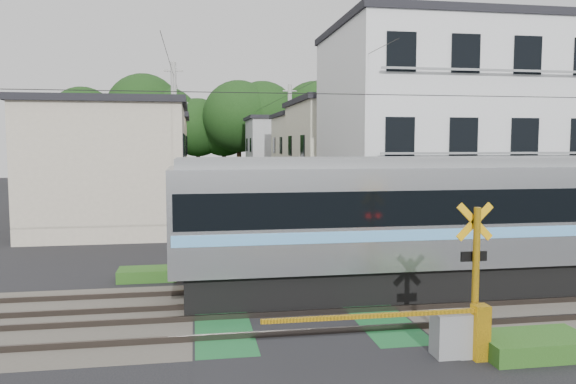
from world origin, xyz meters
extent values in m
plane|color=black|center=(0.00, 0.00, 0.00)|extent=(120.00, 120.00, 0.00)
cube|color=#47423A|center=(0.00, 0.00, 0.00)|extent=(120.00, 6.00, 0.00)
cube|color=black|center=(0.00, 0.00, 0.01)|extent=(5.20, 120.00, 0.00)
cube|color=#145126|center=(-1.90, 0.00, 0.01)|extent=(1.30, 6.00, 0.00)
cube|color=#145126|center=(1.90, 0.00, 0.01)|extent=(1.30, 6.00, 0.00)
cube|color=#3F3833|center=(0.00, -1.90, 0.07)|extent=(120.00, 0.08, 0.14)
cube|color=#3F3833|center=(0.00, -0.50, 0.07)|extent=(120.00, 0.08, 0.14)
cube|color=#3F3833|center=(0.00, 0.50, 0.07)|extent=(120.00, 0.08, 0.14)
cube|color=#3F3833|center=(0.00, 1.90, 0.07)|extent=(120.00, 0.08, 0.14)
cube|color=black|center=(6.12, 1.20, 0.47)|extent=(17.86, 2.46, 0.93)
cube|color=black|center=(-0.39, 1.20, 0.31)|extent=(2.48, 2.27, 0.62)
cube|color=#AEB3B8|center=(6.12, 1.20, 2.27)|extent=(18.61, 2.89, 2.69)
cube|color=black|center=(6.12, 1.20, 2.60)|extent=(18.31, 2.93, 0.91)
cube|color=#61AFF3|center=(6.12, 1.20, 1.90)|extent=(18.42, 2.92, 0.29)
cube|color=slate|center=(6.12, 1.20, 3.74)|extent=(18.24, 2.37, 0.25)
cube|color=black|center=(-3.14, 1.20, 2.68)|extent=(0.10, 2.49, 1.61)
cylinder|color=#FEB40D|center=(3.00, -3.60, 1.50)|extent=(0.14, 0.14, 3.00)
cube|color=#FEB40D|center=(3.00, -3.50, 2.70)|extent=(0.77, 0.05, 0.77)
cube|color=#FEB40D|center=(3.00, -3.50, 2.70)|extent=(0.77, 0.05, 0.77)
cube|color=black|center=(3.00, -3.50, 2.00)|extent=(0.55, 0.05, 0.20)
sphere|color=#FF0C07|center=(2.84, -3.44, 2.00)|extent=(0.16, 0.16, 0.16)
sphere|color=#FF0C07|center=(3.16, -3.44, 2.00)|extent=(0.16, 0.16, 0.16)
cube|color=gray|center=(2.50, -3.60, 0.45)|extent=(0.70, 0.50, 0.90)
cube|color=#FEB40D|center=(3.00, -3.85, 0.55)|extent=(0.30, 0.30, 1.10)
cube|color=#FEB40D|center=(0.75, -3.85, 1.00)|extent=(4.20, 0.08, 0.08)
cylinder|color=#FEB40D|center=(-3.00, 3.60, 1.50)|extent=(0.14, 0.14, 3.00)
cube|color=#FEB40D|center=(-3.00, 3.50, 2.70)|extent=(0.77, 0.05, 0.77)
cube|color=#FEB40D|center=(-3.00, 3.50, 2.70)|extent=(0.77, 0.05, 0.77)
cube|color=black|center=(-3.00, 3.50, 2.00)|extent=(0.55, 0.05, 0.20)
sphere|color=#FF0C07|center=(-3.16, 3.44, 2.00)|extent=(0.16, 0.16, 0.16)
sphere|color=#FF0C07|center=(-2.84, 3.44, 2.00)|extent=(0.16, 0.16, 0.16)
cube|color=gray|center=(-2.50, 3.60, 0.45)|extent=(0.70, 0.50, 0.90)
cube|color=#FEB40D|center=(-3.00, 3.85, 0.55)|extent=(0.30, 0.30, 1.10)
cube|color=#FEB40D|center=(-0.75, 3.85, 1.00)|extent=(4.20, 0.08, 0.08)
cube|color=silver|center=(8.50, 9.50, 4.50)|extent=(10.00, 8.00, 9.00)
cube|color=black|center=(8.50, 9.50, 9.15)|extent=(10.20, 8.16, 0.30)
cube|color=black|center=(4.80, 5.47, 1.50)|extent=(1.10, 0.06, 1.40)
cube|color=black|center=(7.25, 5.47, 1.50)|extent=(1.10, 0.06, 1.40)
cube|color=black|center=(9.70, 5.47, 1.50)|extent=(1.10, 0.06, 1.40)
cube|color=gray|center=(8.50, 5.25, 0.90)|extent=(9.00, 0.06, 0.08)
cube|color=black|center=(4.80, 5.47, 4.50)|extent=(1.10, 0.06, 1.40)
cube|color=black|center=(7.25, 5.47, 4.50)|extent=(1.10, 0.06, 1.40)
cube|color=black|center=(9.70, 5.47, 4.50)|extent=(1.10, 0.06, 1.40)
cube|color=gray|center=(8.50, 5.25, 3.90)|extent=(9.00, 0.06, 0.08)
cube|color=black|center=(4.80, 5.47, 7.50)|extent=(1.10, 0.06, 1.40)
cube|color=black|center=(7.25, 5.47, 7.50)|extent=(1.10, 0.06, 1.40)
cube|color=black|center=(9.70, 5.47, 7.50)|extent=(1.10, 0.06, 1.40)
cube|color=gray|center=(8.50, 5.25, 6.90)|extent=(9.00, 0.06, 0.08)
cube|color=beige|center=(-6.50, 14.00, 3.00)|extent=(7.00, 7.00, 6.00)
cube|color=black|center=(-6.50, 14.00, 6.15)|extent=(7.35, 7.35, 0.30)
cube|color=black|center=(-2.97, 12.25, 1.30)|extent=(0.06, 1.00, 1.20)
cube|color=black|center=(-2.97, 15.75, 1.30)|extent=(0.06, 1.00, 1.20)
cube|color=black|center=(-2.97, 12.25, 4.10)|extent=(0.06, 1.00, 1.20)
cube|color=black|center=(-2.97, 15.75, 4.10)|extent=(0.06, 1.00, 1.20)
cube|color=beige|center=(6.80, 18.00, 3.25)|extent=(7.00, 8.00, 6.50)
cube|color=black|center=(6.80, 18.00, 6.65)|extent=(7.35, 8.40, 0.30)
cube|color=black|center=(3.27, 16.00, 1.30)|extent=(0.06, 1.00, 1.20)
cube|color=black|center=(3.27, 20.00, 1.30)|extent=(0.06, 1.00, 1.20)
cube|color=black|center=(3.27, 16.00, 4.10)|extent=(0.06, 1.00, 1.20)
cube|color=black|center=(3.27, 20.00, 4.10)|extent=(0.06, 1.00, 1.20)
cube|color=#C5B78B|center=(-7.00, 23.00, 2.90)|extent=(8.00, 7.00, 5.80)
cube|color=black|center=(-7.00, 23.00, 5.95)|extent=(8.40, 7.35, 0.30)
cube|color=black|center=(-2.97, 21.25, 1.30)|extent=(0.06, 1.00, 1.20)
cube|color=black|center=(-2.97, 24.75, 1.30)|extent=(0.06, 1.00, 1.20)
cube|color=black|center=(-2.97, 21.25, 4.10)|extent=(0.06, 1.00, 1.20)
cube|color=black|center=(-2.97, 24.75, 4.10)|extent=(0.06, 1.00, 1.20)
cube|color=beige|center=(7.20, 28.00, 3.10)|extent=(7.00, 7.00, 6.20)
cube|color=black|center=(7.20, 28.00, 6.35)|extent=(7.35, 7.35, 0.30)
cube|color=black|center=(3.67, 26.25, 1.30)|extent=(0.06, 1.00, 1.20)
cube|color=black|center=(3.67, 29.75, 1.30)|extent=(0.06, 1.00, 1.20)
cube|color=black|center=(3.67, 26.25, 4.10)|extent=(0.06, 1.00, 1.20)
cube|color=black|center=(3.67, 29.75, 4.10)|extent=(0.06, 1.00, 1.20)
cube|color=#A6A8AB|center=(-6.80, 33.00, 3.00)|extent=(7.00, 8.00, 6.00)
cube|color=black|center=(-6.80, 33.00, 6.15)|extent=(7.35, 8.40, 0.30)
cube|color=black|center=(-3.27, 31.00, 1.30)|extent=(0.06, 1.00, 1.20)
cube|color=black|center=(-3.27, 35.00, 1.30)|extent=(0.06, 1.00, 1.20)
cube|color=black|center=(-3.27, 31.00, 4.10)|extent=(0.06, 1.00, 1.20)
cube|color=black|center=(-3.27, 35.00, 4.10)|extent=(0.06, 1.00, 1.20)
cube|color=#A6A8AB|center=(6.50, 38.00, 3.20)|extent=(8.00, 7.00, 6.40)
cube|color=black|center=(6.50, 38.00, 6.55)|extent=(8.40, 7.35, 0.30)
cube|color=black|center=(2.47, 36.25, 1.30)|extent=(0.06, 1.00, 1.20)
cube|color=black|center=(2.47, 39.75, 1.30)|extent=(0.06, 1.00, 1.20)
cube|color=black|center=(2.47, 36.25, 4.10)|extent=(0.06, 1.00, 1.20)
cube|color=black|center=(2.47, 39.75, 4.10)|extent=(0.06, 1.00, 1.20)
cube|color=#183913|center=(0.00, 50.00, 1.00)|extent=(40.00, 10.00, 2.00)
cylinder|color=#332114|center=(-14.39, 50.33, 2.59)|extent=(0.50, 0.50, 5.18)
sphere|color=#183913|center=(-14.39, 50.33, 6.73)|extent=(7.25, 7.25, 7.25)
cylinder|color=#332114|center=(-11.31, 45.37, 2.24)|extent=(0.50, 0.50, 4.47)
sphere|color=#183913|center=(-11.31, 45.37, 5.81)|extent=(6.26, 6.26, 6.26)
cylinder|color=#332114|center=(-7.95, 50.41, 2.97)|extent=(0.50, 0.50, 5.95)
sphere|color=#183913|center=(-7.95, 50.41, 7.73)|extent=(8.33, 8.33, 8.33)
cylinder|color=#332114|center=(-5.46, 49.88, 2.60)|extent=(0.50, 0.50, 5.20)
sphere|color=#183913|center=(-5.46, 49.88, 6.76)|extent=(7.28, 7.28, 7.28)
cylinder|color=#332114|center=(-2.08, 49.45, 2.30)|extent=(0.50, 0.50, 4.61)
sphere|color=#183913|center=(-2.08, 49.45, 5.99)|extent=(6.45, 6.45, 6.45)
cylinder|color=#332114|center=(0.77, 49.01, 2.33)|extent=(0.50, 0.50, 4.66)
sphere|color=#183913|center=(0.77, 49.01, 6.06)|extent=(6.53, 6.53, 6.53)
cylinder|color=#332114|center=(2.24, 46.35, 2.73)|extent=(0.50, 0.50, 5.46)
sphere|color=#183913|center=(2.24, 46.35, 7.09)|extent=(7.64, 7.64, 7.64)
cylinder|color=#332114|center=(4.84, 46.95, 2.73)|extent=(0.50, 0.50, 5.47)
sphere|color=#183913|center=(4.84, 46.95, 7.11)|extent=(7.66, 7.66, 7.66)
cylinder|color=#332114|center=(8.17, 48.80, 2.29)|extent=(0.50, 0.50, 4.59)
sphere|color=#183913|center=(8.17, 48.80, 5.97)|extent=(6.42, 6.42, 6.42)
cylinder|color=#332114|center=(10.88, 48.03, 2.79)|extent=(0.50, 0.50, 5.58)
sphere|color=#183913|center=(10.88, 48.03, 7.25)|extent=(7.81, 7.81, 7.81)
cylinder|color=#332114|center=(14.27, 50.89, 2.30)|extent=(0.50, 0.50, 4.60)
sphere|color=#183913|center=(14.27, 50.89, 5.97)|extent=(6.43, 6.43, 6.43)
cube|color=black|center=(6.00, 1.20, 5.60)|extent=(60.00, 0.02, 0.02)
cylinder|color=#A5A5A0|center=(-3.40, 13.00, 4.00)|extent=(0.26, 0.26, 8.00)
cube|color=#A5A5A0|center=(-3.40, 13.00, 7.60)|extent=(0.90, 0.08, 0.08)
cylinder|color=#A5A5A0|center=(3.60, 22.00, 4.00)|extent=(0.26, 0.26, 8.00)
cube|color=#A5A5A0|center=(3.60, 22.00, 7.60)|extent=(0.90, 0.08, 0.08)
cylinder|color=#A5A5A0|center=(-3.40, 34.00, 4.00)|extent=(0.26, 0.26, 8.00)
cube|color=#A5A5A0|center=(-3.40, 34.00, 7.60)|extent=(0.90, 0.08, 0.08)
cube|color=black|center=(-3.40, 23.50, 7.40)|extent=(0.02, 42.00, 0.02)
cube|color=black|center=(3.60, 23.50, 7.40)|extent=(0.02, 42.00, 0.02)
imported|color=#2E3239|center=(1.85, 29.45, 0.83)|extent=(0.71, 0.60, 1.67)
cube|color=#2D5E1E|center=(4.20, -3.80, 0.20)|extent=(2.20, 1.20, 0.40)
cube|color=#2D5E1E|center=(-4.00, 3.90, 0.18)|extent=(1.80, 1.00, 0.36)
cube|color=#2D5E1E|center=(4.60, 3.20, 0.15)|extent=(1.50, 0.90, 0.30)
camera|label=1|loc=(-2.51, -13.83, 4.27)|focal=35.00mm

